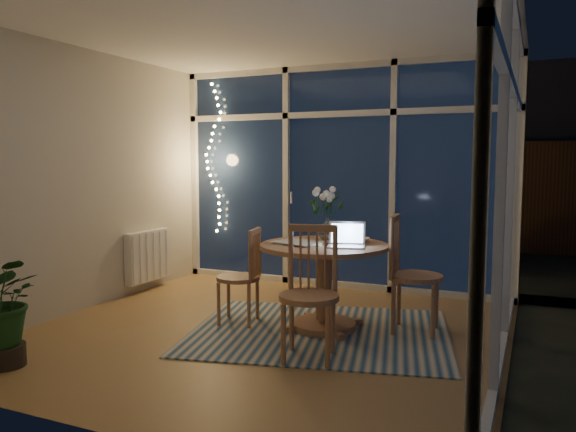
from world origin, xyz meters
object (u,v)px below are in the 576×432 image
object	(u,v)px
chair_right	(416,274)
dining_table	(324,287)
chair_left	(238,276)
flower_vase	(328,228)
laptop	(346,234)
chair_front	(309,294)
potted_plant	(4,315)

from	to	relation	value
chair_right	dining_table	bearing A→B (deg)	102.37
chair_left	chair_right	xyz separation A→B (m)	(1.54, 0.38, 0.07)
dining_table	flower_vase	xyz separation A→B (m)	(-0.07, 0.29, 0.49)
chair_right	flower_vase	size ratio (longest dim) A/B	4.95
chair_left	laptop	size ratio (longest dim) A/B	2.89
dining_table	chair_front	world-z (taller)	chair_front
potted_plant	dining_table	bearing A→B (deg)	44.68
chair_right	chair_front	size ratio (longest dim) A/B	1.02
chair_left	dining_table	bearing A→B (deg)	88.62
chair_left	laptop	world-z (taller)	laptop
chair_right	chair_front	xyz separation A→B (m)	(-0.59, -1.01, -0.01)
dining_table	potted_plant	distance (m)	2.53
chair_front	potted_plant	distance (m)	2.22
chair_right	chair_front	bearing A→B (deg)	144.93
potted_plant	chair_left	bearing A→B (deg)	58.02
chair_right	laptop	world-z (taller)	chair_right
laptop	chair_left	bearing A→B (deg)	168.40
laptop	flower_vase	bearing A→B (deg)	114.12
chair_right	flower_vase	xyz separation A→B (m)	(-0.83, 0.06, 0.35)
chair_front	dining_table	bearing A→B (deg)	89.56
dining_table	chair_left	xyz separation A→B (m)	(-0.78, -0.14, 0.06)
potted_plant	chair_front	bearing A→B (deg)	27.09
chair_left	flower_vase	size ratio (longest dim) A/B	4.26
dining_table	chair_front	bearing A→B (deg)	-77.64
chair_right	laptop	size ratio (longest dim) A/B	3.36
chair_left	chair_front	xyz separation A→B (m)	(0.95, -0.63, 0.06)
dining_table	chair_front	distance (m)	0.80
dining_table	flower_vase	world-z (taller)	flower_vase
laptop	dining_table	bearing A→B (deg)	142.85
dining_table	laptop	size ratio (longest dim) A/B	3.63
flower_vase	potted_plant	world-z (taller)	flower_vase
flower_vase	potted_plant	size ratio (longest dim) A/B	0.28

